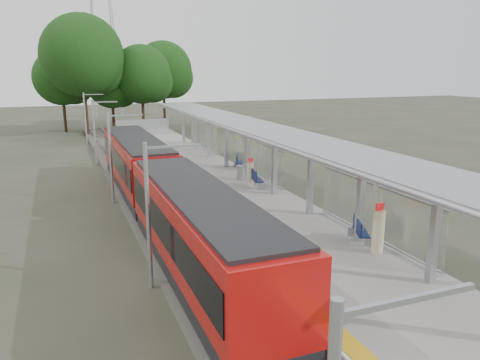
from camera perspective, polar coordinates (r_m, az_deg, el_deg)
name	(u,v)px	position (r m, az deg, el deg)	size (l,w,h in m)	color
ground	(422,355)	(14.97, 21.30, -19.30)	(200.00, 200.00, 0.00)	#474438
trackbed	(141,194)	(30.35, -12.01, -1.64)	(3.00, 70.00, 0.24)	#59544C
platform	(208,182)	(31.25, -3.89, -0.22)	(6.00, 50.00, 1.00)	gray
tactile_strip	(170,177)	(30.49, -8.48, 0.31)	(0.60, 50.00, 0.02)	gold
end_fence	(143,124)	(55.05, -11.79, 6.64)	(6.00, 0.10, 1.20)	#9EA0A5
train	(160,187)	(23.85, -9.72, -0.86)	(2.74, 27.60, 3.62)	black
canopy	(253,133)	(27.58, 1.59, 5.80)	(3.27, 38.00, 3.66)	#9EA0A5
tree_cluster	(111,68)	(61.06, -15.48, 13.01)	(20.30, 14.62, 14.04)	#382316
catenary_masts	(112,155)	(28.57, -15.35, 2.98)	(2.08, 48.16, 5.40)	#9EA0A5
bench_near	(359,230)	(19.58, 14.36, -5.90)	(1.01, 1.52, 1.00)	#0F1B4F
bench_mid	(255,178)	(27.62, 1.87, 0.28)	(0.78, 1.67, 1.10)	#0F1B4F
bench_far	(238,161)	(32.95, -0.20, 2.36)	(0.98, 1.52, 1.00)	#0F1B4F
info_pillar_near	(378,231)	(18.58, 16.51, -6.02)	(0.45, 0.45, 1.98)	beige
info_pillar_far	(250,173)	(28.09, 1.28, 0.81)	(0.38, 0.38, 1.67)	beige
litter_bin	(240,173)	(29.39, 0.05, 0.88)	(0.46, 0.46, 0.94)	#9EA0A5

